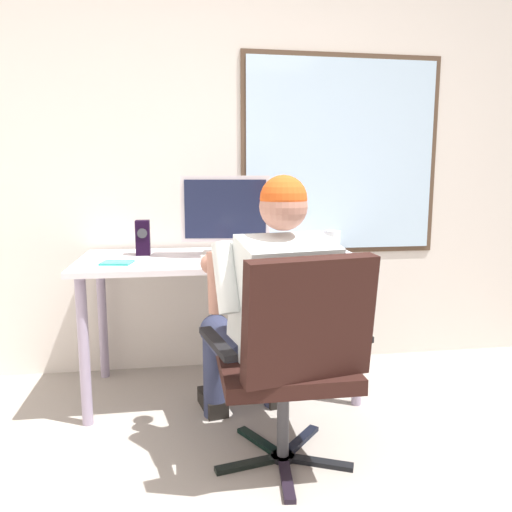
{
  "coord_description": "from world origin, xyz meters",
  "views": [
    {
      "loc": [
        -0.35,
        -0.71,
        1.16
      ],
      "look_at": [
        -0.01,
        1.51,
        0.8
      ],
      "focal_mm": 34.56,
      "sensor_mm": 36.0,
      "label": 1
    }
  ],
  "objects_px": {
    "person_seated": "(270,309)",
    "book_stack": "(303,247)",
    "desk": "(221,273)",
    "cd_case": "(117,263)",
    "office_chair": "(294,352)",
    "desk_speaker": "(143,238)",
    "wine_glass": "(332,238)",
    "crt_monitor": "(226,210)"
  },
  "relations": [
    {
      "from": "person_seated",
      "to": "book_stack",
      "type": "bearing_deg",
      "value": 63.54
    },
    {
      "from": "person_seated",
      "to": "book_stack",
      "type": "height_order",
      "value": "person_seated"
    },
    {
      "from": "book_stack",
      "to": "desk",
      "type": "bearing_deg",
      "value": -177.15
    },
    {
      "from": "cd_case",
      "to": "office_chair",
      "type": "bearing_deg",
      "value": -43.05
    },
    {
      "from": "desk",
      "to": "office_chair",
      "type": "distance_m",
      "value": 0.86
    },
    {
      "from": "office_chair",
      "to": "desk_speaker",
      "type": "relative_size",
      "value": 4.77
    },
    {
      "from": "office_chair",
      "to": "wine_glass",
      "type": "distance_m",
      "value": 0.81
    },
    {
      "from": "person_seated",
      "to": "desk_speaker",
      "type": "xyz_separation_m",
      "value": [
        -0.57,
        0.68,
        0.24
      ]
    },
    {
      "from": "crt_monitor",
      "to": "cd_case",
      "type": "xyz_separation_m",
      "value": [
        -0.55,
        -0.15,
        -0.24
      ]
    },
    {
      "from": "book_stack",
      "to": "office_chair",
      "type": "bearing_deg",
      "value": -106.16
    },
    {
      "from": "desk",
      "to": "office_chair",
      "type": "relative_size",
      "value": 1.64
    },
    {
      "from": "office_chair",
      "to": "desk_speaker",
      "type": "bearing_deg",
      "value": 123.37
    },
    {
      "from": "desk_speaker",
      "to": "book_stack",
      "type": "xyz_separation_m",
      "value": [
        0.86,
        -0.1,
        -0.06
      ]
    },
    {
      "from": "desk",
      "to": "person_seated",
      "type": "xyz_separation_m",
      "value": [
        0.16,
        -0.56,
        -0.05
      ]
    },
    {
      "from": "desk_speaker",
      "to": "cd_case",
      "type": "bearing_deg",
      "value": -112.53
    },
    {
      "from": "crt_monitor",
      "to": "book_stack",
      "type": "xyz_separation_m",
      "value": [
        0.42,
        0.02,
        -0.21
      ]
    },
    {
      "from": "wine_glass",
      "to": "cd_case",
      "type": "height_order",
      "value": "wine_glass"
    },
    {
      "from": "person_seated",
      "to": "wine_glass",
      "type": "relative_size",
      "value": 7.93
    },
    {
      "from": "book_stack",
      "to": "wine_glass",
      "type": "bearing_deg",
      "value": -64.56
    },
    {
      "from": "desk",
      "to": "person_seated",
      "type": "relative_size",
      "value": 1.25
    },
    {
      "from": "crt_monitor",
      "to": "book_stack",
      "type": "relative_size",
      "value": 2.33
    },
    {
      "from": "wine_glass",
      "to": "desk_speaker",
      "type": "xyz_separation_m",
      "value": [
        -0.96,
        0.3,
        -0.01
      ]
    },
    {
      "from": "person_seated",
      "to": "wine_glass",
      "type": "distance_m",
      "value": 0.6
    },
    {
      "from": "desk",
      "to": "desk_speaker",
      "type": "height_order",
      "value": "desk_speaker"
    },
    {
      "from": "desk_speaker",
      "to": "book_stack",
      "type": "relative_size",
      "value": 0.93
    },
    {
      "from": "desk",
      "to": "cd_case",
      "type": "height_order",
      "value": "cd_case"
    },
    {
      "from": "office_chair",
      "to": "person_seated",
      "type": "relative_size",
      "value": 0.76
    },
    {
      "from": "desk",
      "to": "book_stack",
      "type": "relative_size",
      "value": 7.28
    },
    {
      "from": "person_seated",
      "to": "crt_monitor",
      "type": "distance_m",
      "value": 0.7
    },
    {
      "from": "wine_glass",
      "to": "crt_monitor",
      "type": "bearing_deg",
      "value": 160.31
    },
    {
      "from": "desk",
      "to": "wine_glass",
      "type": "bearing_deg",
      "value": -18.37
    },
    {
      "from": "desk",
      "to": "book_stack",
      "type": "height_order",
      "value": "book_stack"
    },
    {
      "from": "cd_case",
      "to": "crt_monitor",
      "type": "bearing_deg",
      "value": 15.03
    },
    {
      "from": "person_seated",
      "to": "wine_glass",
      "type": "xyz_separation_m",
      "value": [
        0.39,
        0.38,
        0.25
      ]
    },
    {
      "from": "office_chair",
      "to": "book_stack",
      "type": "xyz_separation_m",
      "value": [
        0.24,
        0.84,
        0.28
      ]
    },
    {
      "from": "person_seated",
      "to": "cd_case",
      "type": "height_order",
      "value": "person_seated"
    },
    {
      "from": "crt_monitor",
      "to": "wine_glass",
      "type": "relative_size",
      "value": 3.18
    },
    {
      "from": "crt_monitor",
      "to": "desk_speaker",
      "type": "relative_size",
      "value": 2.51
    },
    {
      "from": "wine_glass",
      "to": "cd_case",
      "type": "xyz_separation_m",
      "value": [
        -1.07,
        0.04,
        -0.1
      ]
    },
    {
      "from": "wine_glass",
      "to": "desk",
      "type": "bearing_deg",
      "value": 161.63
    },
    {
      "from": "desk",
      "to": "cd_case",
      "type": "xyz_separation_m",
      "value": [
        -0.52,
        -0.14,
        0.09
      ]
    },
    {
      "from": "desk_speaker",
      "to": "cd_case",
      "type": "height_order",
      "value": "desk_speaker"
    }
  ]
}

